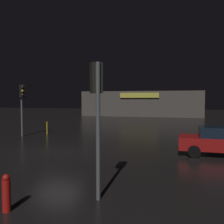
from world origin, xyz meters
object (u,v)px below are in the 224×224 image
at_px(fire_hydrant, 6,193).
at_px(store_building, 142,104).
at_px(traffic_signal_cross_left, 22,100).
at_px(car_near, 223,141).
at_px(traffic_signal_opposite, 97,98).

bearing_deg(fire_hydrant, store_building, 92.44).
distance_m(traffic_signal_cross_left, car_near, 14.62).
height_order(store_building, traffic_signal_opposite, store_building).
height_order(traffic_signal_opposite, car_near, traffic_signal_opposite).
distance_m(car_near, fire_hydrant, 10.68).
bearing_deg(traffic_signal_opposite, car_near, 56.10).
bearing_deg(fire_hydrant, traffic_signal_cross_left, 122.92).
xyz_separation_m(traffic_signal_opposite, car_near, (4.64, 6.91, -2.19)).
distance_m(store_building, car_near, 31.62).
bearing_deg(store_building, traffic_signal_cross_left, -101.99).
relative_size(car_near, fire_hydrant, 4.52).
distance_m(store_building, traffic_signal_opposite, 37.58).
bearing_deg(fire_hydrant, traffic_signal_opposite, 35.28).
relative_size(traffic_signal_cross_left, car_near, 0.91).
bearing_deg(car_near, traffic_signal_opposite, -123.90).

